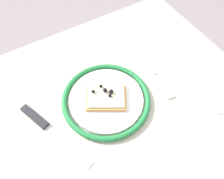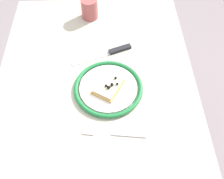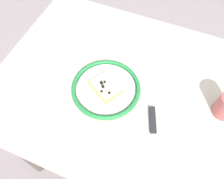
{
  "view_description": "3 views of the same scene",
  "coord_description": "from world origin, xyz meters",
  "px_view_note": "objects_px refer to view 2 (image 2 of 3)",
  "views": [
    {
      "loc": [
        0.09,
        0.23,
        1.29
      ],
      "look_at": [
        -0.08,
        -0.06,
        0.78
      ],
      "focal_mm": 36.01,
      "sensor_mm": 36.0,
      "label": 1
    },
    {
      "loc": [
        -0.55,
        -0.04,
        1.49
      ],
      "look_at": [
        -0.07,
        -0.06,
        0.78
      ],
      "focal_mm": 40.68,
      "sensor_mm": 36.0,
      "label": 2
    },
    {
      "loc": [
        0.13,
        -0.42,
        1.45
      ],
      "look_at": [
        -0.02,
        -0.05,
        0.79
      ],
      "focal_mm": 37.2,
      "sensor_mm": 36.0,
      "label": 3
    }
  ],
  "objects_px": {
    "plate": "(108,88)",
    "cup": "(90,8)",
    "dining_table": "(97,94)",
    "knife": "(112,52)",
    "fork": "(114,133)",
    "pizza_slice_near": "(109,86)"
  },
  "relations": [
    {
      "from": "dining_table",
      "to": "knife",
      "type": "xyz_separation_m",
      "value": [
        0.12,
        -0.06,
        0.11
      ]
    },
    {
      "from": "fork",
      "to": "cup",
      "type": "bearing_deg",
      "value": 8.36
    },
    {
      "from": "dining_table",
      "to": "knife",
      "type": "distance_m",
      "value": 0.18
    },
    {
      "from": "dining_table",
      "to": "plate",
      "type": "distance_m",
      "value": 0.13
    },
    {
      "from": "knife",
      "to": "cup",
      "type": "xyz_separation_m",
      "value": [
        0.21,
        0.09,
        0.04
      ]
    },
    {
      "from": "fork",
      "to": "cup",
      "type": "relative_size",
      "value": 2.31
    },
    {
      "from": "dining_table",
      "to": "pizza_slice_near",
      "type": "bearing_deg",
      "value": -138.36
    },
    {
      "from": "knife",
      "to": "cup",
      "type": "height_order",
      "value": "cup"
    },
    {
      "from": "cup",
      "to": "fork",
      "type": "bearing_deg",
      "value": -171.64
    },
    {
      "from": "plate",
      "to": "cup",
      "type": "height_order",
      "value": "cup"
    },
    {
      "from": "cup",
      "to": "dining_table",
      "type": "bearing_deg",
      "value": -175.7
    },
    {
      "from": "dining_table",
      "to": "knife",
      "type": "relative_size",
      "value": 3.96
    },
    {
      "from": "knife",
      "to": "cup",
      "type": "bearing_deg",
      "value": 22.43
    },
    {
      "from": "plate",
      "to": "dining_table",
      "type": "bearing_deg",
      "value": 41.66
    },
    {
      "from": "dining_table",
      "to": "knife",
      "type": "bearing_deg",
      "value": -27.02
    },
    {
      "from": "dining_table",
      "to": "plate",
      "type": "relative_size",
      "value": 3.82
    },
    {
      "from": "plate",
      "to": "cup",
      "type": "distance_m",
      "value": 0.39
    },
    {
      "from": "pizza_slice_near",
      "to": "knife",
      "type": "relative_size",
      "value": 0.57
    },
    {
      "from": "pizza_slice_near",
      "to": "knife",
      "type": "xyz_separation_m",
      "value": [
        0.17,
        -0.02,
        -0.02
      ]
    },
    {
      "from": "dining_table",
      "to": "fork",
      "type": "xyz_separation_m",
      "value": [
        -0.22,
        -0.06,
        0.11
      ]
    },
    {
      "from": "fork",
      "to": "dining_table",
      "type": "bearing_deg",
      "value": 14.45
    },
    {
      "from": "plate",
      "to": "fork",
      "type": "relative_size",
      "value": 1.19
    }
  ]
}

